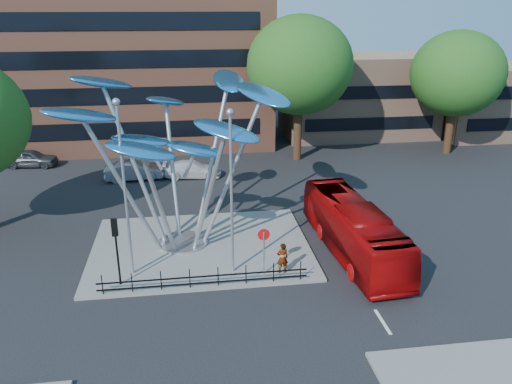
{
  "coord_description": "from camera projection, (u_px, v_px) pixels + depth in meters",
  "views": [
    {
      "loc": [
        -1.44,
        -19.16,
        12.86
      ],
      "look_at": [
        1.82,
        4.0,
        3.98
      ],
      "focal_mm": 35.0,
      "sensor_mm": 36.0,
      "label": 1
    }
  ],
  "objects": [
    {
      "name": "leaf_sculpture",
      "position": [
        175.0,
        126.0,
        25.97
      ],
      "size": [
        12.72,
        9.54,
        9.51
      ],
      "color": "#9EA0A5",
      "rests_on": "traffic_island"
    },
    {
      "name": "pedestrian_railing_front",
      "position": [
        204.0,
        279.0,
        23.74
      ],
      "size": [
        10.0,
        0.06,
        1.0
      ],
      "color": "black",
      "rests_on": "traffic_island"
    },
    {
      "name": "street_lamp_right",
      "position": [
        231.0,
        179.0,
        23.52
      ],
      "size": [
        0.36,
        0.36,
        8.3
      ],
      "color": "#9EA0A5",
      "rests_on": "traffic_island"
    },
    {
      "name": "parked_car_left",
      "position": [
        30.0,
        158.0,
        41.62
      ],
      "size": [
        4.48,
        2.23,
        1.47
      ],
      "primitive_type": "imported",
      "rotation": [
        0.0,
        0.0,
        1.45
      ],
      "color": "#404448",
      "rests_on": "ground"
    },
    {
      "name": "pedestrian",
      "position": [
        282.0,
        258.0,
        24.85
      ],
      "size": [
        0.62,
        0.44,
        1.62
      ],
      "primitive_type": "imported",
      "rotation": [
        0.0,
        0.0,
        3.22
      ],
      "color": "gray",
      "rests_on": "traffic_island"
    },
    {
      "name": "ground",
      "position": [
        228.0,
        308.0,
        22.49
      ],
      "size": [
        120.0,
        120.0,
        0.0
      ],
      "primitive_type": "plane",
      "color": "black",
      "rests_on": "ground"
    },
    {
      "name": "tree_far",
      "position": [
        457.0,
        74.0,
        43.2
      ],
      "size": [
        8.0,
        8.0,
        10.81
      ],
      "color": "black",
      "rests_on": "ground"
    },
    {
      "name": "red_bus",
      "position": [
        353.0,
        229.0,
        26.91
      ],
      "size": [
        3.09,
        10.48,
        2.88
      ],
      "primitive_type": "imported",
      "rotation": [
        0.0,
        0.0,
        0.07
      ],
      "color": "#990707",
      "rests_on": "ground"
    },
    {
      "name": "no_entry_sign_island",
      "position": [
        264.0,
        244.0,
        24.44
      ],
      "size": [
        0.6,
        0.1,
        2.45
      ],
      "color": "#9EA0A5",
      "rests_on": "traffic_island"
    },
    {
      "name": "street_lamp_left",
      "position": [
        123.0,
        175.0,
        23.24
      ],
      "size": [
        0.36,
        0.36,
        8.8
      ],
      "color": "#9EA0A5",
      "rests_on": "traffic_island"
    },
    {
      "name": "tree_right",
      "position": [
        300.0,
        66.0,
        41.05
      ],
      "size": [
        8.8,
        8.8,
        12.11
      ],
      "color": "black",
      "rests_on": "ground"
    },
    {
      "name": "low_building_far",
      "position": [
        495.0,
        101.0,
        51.08
      ],
      "size": [
        12.0,
        8.0,
        7.0
      ],
      "primitive_type": "cube",
      "color": "tan",
      "rests_on": "ground"
    },
    {
      "name": "traffic_light_island",
      "position": [
        116.0,
        238.0,
        23.22
      ],
      "size": [
        0.28,
        0.18,
        3.42
      ],
      "color": "black",
      "rests_on": "traffic_island"
    },
    {
      "name": "low_building_near",
      "position": [
        358.0,
        96.0,
        50.93
      ],
      "size": [
        15.0,
        8.0,
        8.0
      ],
      "primitive_type": "cube",
      "color": "tan",
      "rests_on": "ground"
    },
    {
      "name": "parked_car_mid",
      "position": [
        134.0,
        171.0,
        38.52
      ],
      "size": [
        4.54,
        1.89,
        1.46
      ],
      "primitive_type": "imported",
      "rotation": [
        0.0,
        0.0,
        1.65
      ],
      "color": "#929398",
      "rests_on": "ground"
    },
    {
      "name": "traffic_island",
      "position": [
        201.0,
        247.0,
        27.89
      ],
      "size": [
        12.0,
        9.0,
        0.15
      ],
      "primitive_type": "cube",
      "color": "slate",
      "rests_on": "ground"
    },
    {
      "name": "parked_car_right",
      "position": [
        192.0,
        169.0,
        39.12
      ],
      "size": [
        4.63,
        2.17,
        1.31
      ],
      "primitive_type": "imported",
      "rotation": [
        0.0,
        0.0,
        1.49
      ],
      "color": "silver",
      "rests_on": "ground"
    }
  ]
}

